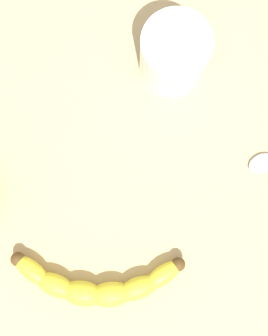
% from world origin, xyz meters
% --- Properties ---
extents(wooden_tabletop, '(1.20, 1.20, 0.03)m').
position_xyz_m(wooden_tabletop, '(0.00, 0.00, 0.01)').
color(wooden_tabletop, tan).
rests_on(wooden_tabletop, ground).
extents(banana, '(0.21, 0.10, 0.03)m').
position_xyz_m(banana, '(-0.07, -0.10, 0.05)').
color(banana, yellow).
rests_on(banana, wooden_tabletop).
extents(smoothie_glass, '(0.08, 0.08, 0.09)m').
position_xyz_m(smoothie_glass, '(0.10, 0.14, 0.07)').
color(smoothie_glass, silver).
rests_on(smoothie_glass, wooden_tabletop).
extents(teaspoon, '(0.11, 0.03, 0.01)m').
position_xyz_m(teaspoon, '(0.18, -0.02, 0.03)').
color(teaspoon, silver).
rests_on(teaspoon, wooden_tabletop).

